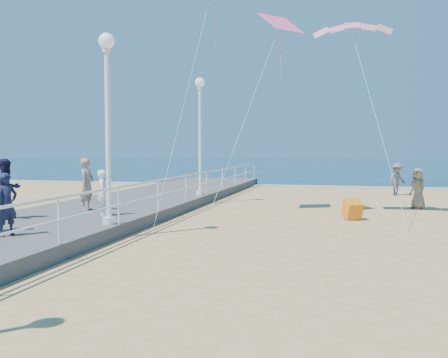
% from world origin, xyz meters
% --- Properties ---
extents(ground, '(160.00, 160.00, 0.00)m').
position_xyz_m(ground, '(0.00, 0.00, 0.00)').
color(ground, tan).
rests_on(ground, ground).
extents(ocean, '(160.00, 90.00, 0.05)m').
position_xyz_m(ocean, '(0.00, 65.00, 0.01)').
color(ocean, '#0C3049').
rests_on(ocean, ground).
extents(surf_line, '(160.00, 1.20, 0.04)m').
position_xyz_m(surf_line, '(0.00, 20.50, 0.03)').
color(surf_line, silver).
rests_on(surf_line, ground).
extents(boardwalk, '(5.00, 44.00, 0.40)m').
position_xyz_m(boardwalk, '(-7.50, 0.00, 0.20)').
color(boardwalk, '#635E59').
rests_on(boardwalk, ground).
extents(railing, '(0.05, 42.00, 0.55)m').
position_xyz_m(railing, '(-5.05, 0.00, 1.25)').
color(railing, white).
rests_on(railing, boardwalk).
extents(lamp_post_mid, '(0.44, 0.44, 5.32)m').
position_xyz_m(lamp_post_mid, '(-5.35, 0.00, 3.66)').
color(lamp_post_mid, white).
rests_on(lamp_post_mid, boardwalk).
extents(lamp_post_far, '(0.44, 0.44, 5.32)m').
position_xyz_m(lamp_post_far, '(-5.35, 9.00, 3.66)').
color(lamp_post_far, white).
rests_on(lamp_post_far, boardwalk).
extents(woman_holding_toddler, '(0.52, 0.62, 1.46)m').
position_xyz_m(woman_holding_toddler, '(-6.35, 1.59, 1.13)').
color(woman_holding_toddler, white).
rests_on(woman_holding_toddler, boardwalk).
extents(toddler_held, '(0.38, 0.42, 0.71)m').
position_xyz_m(toddler_held, '(-6.20, 1.74, 1.60)').
color(toddler_held, '#306DB7').
rests_on(toddler_held, boardwalk).
extents(spectator_0, '(0.51, 0.65, 1.55)m').
position_xyz_m(spectator_0, '(-6.89, -2.32, 1.17)').
color(spectator_0, '#191F38').
rests_on(spectator_0, boardwalk).
extents(spectator_6, '(0.45, 0.67, 1.81)m').
position_xyz_m(spectator_6, '(-7.50, 2.63, 1.30)').
color(spectator_6, gray).
rests_on(spectator_6, boardwalk).
extents(spectator_7, '(0.92, 1.05, 1.82)m').
position_xyz_m(spectator_7, '(-8.82, 0.22, 1.31)').
color(spectator_7, '#191632').
rests_on(spectator_7, boardwalk).
extents(beach_walker_a, '(1.28, 1.25, 1.76)m').
position_xyz_m(beach_walker_a, '(3.78, 15.31, 0.88)').
color(beach_walker_a, '#5E5E64').
rests_on(beach_walker_a, ground).
extents(beach_walker_c, '(0.86, 0.99, 1.71)m').
position_xyz_m(beach_walker_c, '(4.05, 9.33, 0.85)').
color(beach_walker_c, '#82705A').
rests_on(beach_walker_c, ground).
extents(box_kite, '(0.81, 0.88, 0.74)m').
position_xyz_m(box_kite, '(1.36, 5.34, 0.30)').
color(box_kite, '#EF490E').
rests_on(box_kite, ground).
extents(kite_parafoil, '(2.89, 0.94, 0.65)m').
position_xyz_m(kite_parafoil, '(1.27, 6.24, 6.99)').
color(kite_parafoil, '#D91952').
extents(kite_diamond_pink, '(1.72, 1.74, 0.80)m').
position_xyz_m(kite_diamond_pink, '(-1.28, 5.75, 7.12)').
color(kite_diamond_pink, '#F95B90').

